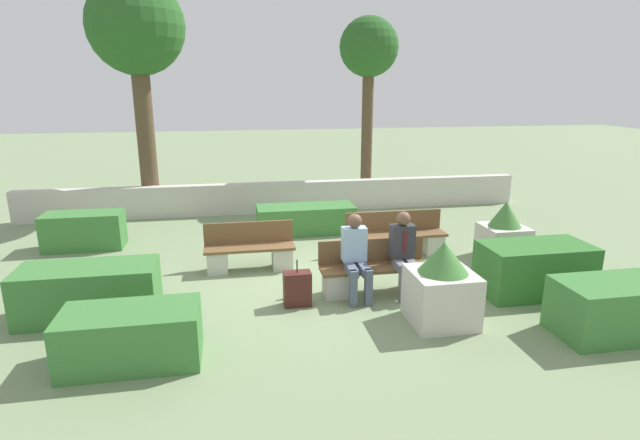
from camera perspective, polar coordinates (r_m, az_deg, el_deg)
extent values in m
plane|color=gray|center=(8.83, -1.21, -6.57)|extent=(60.00, 60.00, 0.00)
cube|color=beige|center=(13.27, -4.51, 2.62)|extent=(13.11, 0.30, 0.80)
cube|color=brown|center=(8.10, 6.30, -5.51)|extent=(1.77, 0.44, 0.05)
cube|color=brown|center=(8.25, 5.86, -3.47)|extent=(1.77, 0.04, 0.40)
cube|color=beige|center=(8.03, 1.74, -7.33)|extent=(0.36, 0.40, 0.40)
cube|color=beige|center=(8.38, 10.56, -6.60)|extent=(0.36, 0.40, 0.40)
cube|color=brown|center=(9.92, 8.75, -1.70)|extent=(1.98, 0.44, 0.05)
cube|color=brown|center=(10.08, 8.36, -0.08)|extent=(1.98, 0.04, 0.40)
cube|color=beige|center=(9.77, 4.47, -3.20)|extent=(0.36, 0.40, 0.40)
cube|color=beige|center=(10.25, 12.72, -2.65)|extent=(0.36, 0.40, 0.40)
cube|color=brown|center=(9.12, -8.04, -3.18)|extent=(1.63, 0.44, 0.05)
cube|color=brown|center=(9.29, -8.16, -1.40)|extent=(1.63, 0.04, 0.40)
cube|color=beige|center=(9.19, -11.64, -4.68)|extent=(0.36, 0.40, 0.40)
cube|color=beige|center=(9.23, -4.35, -4.32)|extent=(0.36, 0.40, 0.40)
cube|color=slate|center=(7.99, 9.15, -5.24)|extent=(0.14, 0.46, 0.13)
cube|color=slate|center=(8.05, 10.50, -5.13)|extent=(0.14, 0.46, 0.13)
cube|color=slate|center=(7.86, 9.50, -7.35)|extent=(0.11, 0.11, 0.58)
cube|color=slate|center=(7.94, 11.14, -7.19)|extent=(0.11, 0.11, 0.58)
cube|color=#333338|center=(8.13, 9.36, -2.39)|extent=(0.38, 0.22, 0.54)
sphere|color=brown|center=(8.00, 9.52, 0.17)|extent=(0.22, 0.22, 0.22)
cube|color=maroon|center=(8.02, 9.64, -2.50)|extent=(0.06, 0.01, 0.35)
cube|color=#515B70|center=(7.77, 3.58, -5.66)|extent=(0.14, 0.46, 0.13)
cube|color=#515B70|center=(7.82, 5.01, -5.56)|extent=(0.14, 0.46, 0.13)
cube|color=#515B70|center=(7.64, 3.82, -7.84)|extent=(0.11, 0.11, 0.58)
cube|color=#515B70|center=(7.70, 5.56, -7.70)|extent=(0.11, 0.11, 0.58)
cube|color=#9EBCE0|center=(7.90, 3.91, -2.73)|extent=(0.38, 0.22, 0.54)
sphere|color=brown|center=(7.77, 3.99, -0.10)|extent=(0.22, 0.22, 0.22)
cube|color=#3D7A38|center=(11.37, -25.35, -1.10)|extent=(1.55, 0.72, 0.75)
cube|color=#33702D|center=(8.79, 23.30, -5.14)|extent=(1.72, 0.90, 0.82)
cube|color=#3D7A38|center=(7.95, 31.31, -8.54)|extent=(1.82, 0.86, 0.75)
cube|color=#3D7A38|center=(8.02, -24.88, -7.43)|extent=(1.92, 0.85, 0.77)
cube|color=#3D7A38|center=(11.38, -1.64, 0.10)|extent=(2.20, 0.85, 0.63)
cube|color=#3D7A38|center=(6.58, -20.74, -12.34)|extent=(1.62, 0.83, 0.68)
cube|color=beige|center=(7.32, 13.66, -8.57)|extent=(0.87, 0.87, 0.76)
cone|color=#47843D|center=(7.10, 13.96, -4.14)|extent=(0.70, 0.70, 0.44)
cube|color=beige|center=(10.34, 20.17, -2.37)|extent=(0.81, 0.81, 0.64)
cone|color=#47843D|center=(10.19, 20.46, 0.66)|extent=(0.62, 0.62, 0.49)
cube|color=#471E19|center=(7.69, -2.61, -7.85)|extent=(0.42, 0.24, 0.54)
cylinder|color=#333338|center=(7.55, -2.64, -5.27)|extent=(0.02, 0.02, 0.20)
cylinder|color=brown|center=(13.44, -19.26, 8.90)|extent=(0.44, 0.44, 4.00)
sphere|color=#285B23|center=(13.45, -20.29, 20.09)|extent=(2.30, 2.30, 2.30)
cylinder|color=brown|center=(14.55, 5.38, 9.78)|extent=(0.32, 0.32, 3.84)
sphere|color=#285B23|center=(14.52, 5.62, 19.11)|extent=(1.62, 1.62, 1.62)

